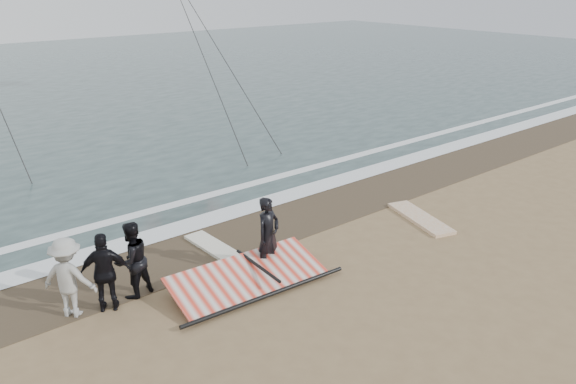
% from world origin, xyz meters
% --- Properties ---
extents(ground, '(120.00, 120.00, 0.00)m').
position_xyz_m(ground, '(0.00, 0.00, 0.00)').
color(ground, '#8C704C').
rests_on(ground, ground).
extents(sea, '(120.00, 54.00, 0.02)m').
position_xyz_m(sea, '(0.00, 33.00, 0.01)').
color(sea, '#233838').
rests_on(sea, ground).
extents(wet_sand, '(120.00, 2.80, 0.01)m').
position_xyz_m(wet_sand, '(0.00, 4.50, 0.01)').
color(wet_sand, '#4C3D2B').
rests_on(wet_sand, ground).
extents(foam_near, '(120.00, 0.90, 0.01)m').
position_xyz_m(foam_near, '(0.00, 5.90, 0.03)').
color(foam_near, white).
rests_on(foam_near, sea).
extents(foam_far, '(120.00, 0.45, 0.01)m').
position_xyz_m(foam_far, '(0.00, 7.60, 0.03)').
color(foam_far, white).
rests_on(foam_far, sea).
extents(man_main, '(0.80, 0.61, 1.94)m').
position_xyz_m(man_main, '(-1.09, 2.31, 0.97)').
color(man_main, black).
rests_on(man_main, ground).
extents(board_white, '(1.43, 2.67, 0.10)m').
position_xyz_m(board_white, '(4.36, 1.86, 0.05)').
color(board_white, silver).
rests_on(board_white, ground).
extents(board_cream, '(0.67, 2.27, 0.09)m').
position_xyz_m(board_cream, '(-1.56, 4.09, 0.05)').
color(board_cream, white).
rests_on(board_cream, ground).
extents(trio_cluster, '(2.57, 1.42, 1.85)m').
position_xyz_m(trio_cluster, '(-5.01, 3.28, 0.92)').
color(trio_cluster, black).
rests_on(trio_cluster, ground).
extents(sail_rig, '(4.36, 1.96, 0.50)m').
position_xyz_m(sail_rig, '(-2.04, 2.11, 0.19)').
color(sail_rig, black).
rests_on(sail_rig, ground).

